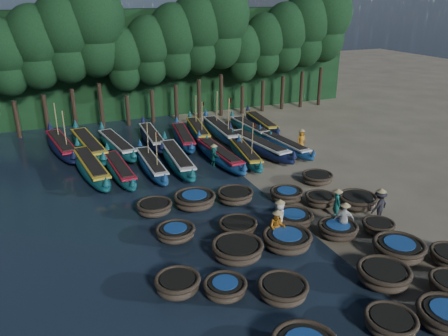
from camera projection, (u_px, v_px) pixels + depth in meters
name	position (u px, v px, depth m)	size (l,w,h in m)	color
ground	(281.00, 207.00, 24.65)	(120.00, 120.00, 0.00)	gray
foliage_wall	(163.00, 62.00, 42.91)	(40.00, 3.00, 10.00)	black
coracle_2	(390.00, 323.00, 15.41)	(2.12, 2.12, 0.69)	#4D4030
coracle_3	(447.00, 317.00, 15.64)	(2.58, 2.58, 0.76)	#4D4030
coracle_5	(225.00, 288.00, 17.25)	(1.94, 1.94, 0.67)	#4D4030
coracle_6	(283.00, 290.00, 17.10)	(2.04, 2.04, 0.73)	#4D4030
coracle_7	(383.00, 275.00, 17.92)	(2.71, 2.71, 0.81)	#4D4030
coracle_8	(399.00, 249.00, 19.75)	(2.57, 2.57, 0.81)	#4D4030
coracle_10	(178.00, 284.00, 17.41)	(2.08, 2.08, 0.76)	#4D4030
coracle_11	(237.00, 250.00, 19.70)	(2.44, 2.44, 0.81)	#4D4030
coracle_12	(287.00, 240.00, 20.47)	(2.76, 2.76, 0.82)	#4D4030
coracle_13	(338.00, 230.00, 21.52)	(2.25, 2.25, 0.69)	#4D4030
coracle_14	(378.00, 227.00, 21.88)	(1.98, 1.98, 0.63)	#4D4030
coracle_15	(176.00, 232.00, 21.30)	(2.02, 2.02, 0.66)	#4D4030
coracle_16	(238.00, 226.00, 21.88)	(2.40, 2.40, 0.65)	#4D4030
coracle_17	(293.00, 218.00, 22.57)	(2.53, 2.53, 0.71)	#4D4030
coracle_18	(320.00, 199.00, 24.68)	(1.81, 1.81, 0.70)	#4D4030
coracle_19	(357.00, 201.00, 24.42)	(2.37, 2.37, 0.79)	#4D4030
coracle_20	(155.00, 207.00, 23.73)	(2.24, 2.24, 0.72)	#4D4030
coracle_21	(195.00, 200.00, 24.49)	(2.65, 2.65, 0.81)	#4D4030
coracle_22	(235.00, 196.00, 25.11)	(2.58, 2.58, 0.73)	#4D4030
coracle_23	(287.00, 195.00, 25.28)	(1.95, 1.95, 0.70)	#4D4030
coracle_24	(317.00, 178.00, 27.69)	(2.19, 2.19, 0.65)	#4D4030
long_boat_1	(91.00, 167.00, 28.80)	(2.34, 8.66, 1.53)	#0F5553
long_boat_2	(119.00, 169.00, 28.68)	(1.68, 7.46, 1.31)	#0F5553
long_boat_3	(151.00, 165.00, 29.46)	(1.37, 7.47, 3.17)	navy
long_boat_4	(177.00, 159.00, 30.30)	(1.97, 8.42, 1.48)	#0F5553
long_boat_5	(219.00, 155.00, 31.09)	(1.73, 8.04, 1.42)	navy
long_boat_6	(245.00, 154.00, 31.53)	(2.42, 7.36, 3.16)	#0F5553
long_boat_7	(259.00, 146.00, 32.94)	(2.69, 8.49, 1.51)	black
long_boat_8	(284.00, 145.00, 33.38)	(1.90, 7.27, 1.28)	navy
long_boat_9	(61.00, 146.00, 32.96)	(2.64, 8.44, 3.62)	black
long_boat_10	(89.00, 146.00, 32.87)	(2.59, 9.13, 1.62)	#0F5553
long_boat_11	(117.00, 145.00, 33.20)	(2.48, 8.24, 1.46)	#0F5553
long_boat_12	(152.00, 137.00, 35.08)	(1.74, 7.91, 1.39)	black
long_boat_13	(184.00, 137.00, 35.11)	(2.43, 7.59, 1.35)	navy
long_boat_14	(198.00, 131.00, 36.81)	(2.48, 7.69, 3.30)	#0F5553
long_boat_15	(221.00, 131.00, 36.61)	(1.92, 8.62, 3.66)	navy
long_boat_16	(250.00, 128.00, 37.65)	(1.57, 7.27, 1.28)	#0F5553
long_boat_17	(261.00, 123.00, 39.02)	(2.14, 7.65, 1.35)	black
fisherman_0	(279.00, 216.00, 21.75)	(0.84, 0.99, 1.93)	silver
fisherman_1	(337.00, 202.00, 23.29)	(0.52, 0.63, 1.76)	#196961
fisherman_2	(277.00, 226.00, 20.92)	(1.00, 0.96, 1.82)	#BA7018
fisherman_3	(379.00, 205.00, 22.90)	(1.26, 0.91, 1.96)	black
fisherman_4	(344.00, 219.00, 21.52)	(1.07, 0.82, 1.89)	silver
fisherman_5	(214.00, 155.00, 30.35)	(0.54, 1.43, 1.72)	#196961
fisherman_6	(301.00, 139.00, 33.61)	(0.81, 0.57, 1.75)	#BA7018
tree_1	(6.00, 57.00, 34.34)	(4.09, 4.09, 9.65)	black
tree_2	(36.00, 47.00, 34.92)	(4.51, 4.51, 10.63)	black
tree_3	(65.00, 37.00, 35.51)	(4.92, 4.92, 11.60)	black
tree_4	(93.00, 27.00, 36.10)	(5.34, 5.34, 12.58)	black
tree_5	(124.00, 59.00, 37.93)	(3.68, 3.68, 8.68)	black
tree_6	(149.00, 50.00, 38.51)	(4.09, 4.09, 9.65)	black
tree_7	(174.00, 41.00, 39.10)	(4.51, 4.51, 10.63)	black
tree_8	(198.00, 33.00, 39.69)	(4.92, 4.92, 11.60)	black
tree_9	(221.00, 24.00, 40.27)	(5.34, 5.34, 12.58)	black
tree_10	(243.00, 53.00, 42.10)	(3.68, 3.68, 8.68)	black
tree_11	(264.00, 45.00, 42.69)	(4.09, 4.09, 9.65)	black
tree_12	(285.00, 37.00, 43.28)	(4.51, 4.51, 10.63)	black
tree_13	(305.00, 29.00, 43.86)	(4.92, 4.92, 11.60)	black
tree_14	(325.00, 21.00, 44.45)	(5.34, 5.34, 12.58)	black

